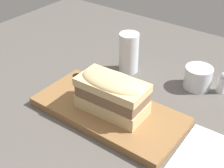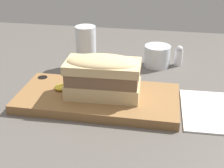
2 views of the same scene
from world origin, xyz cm
name	(u,v)px [view 2 (image 2 of 2)]	position (x,y,z in cm)	size (l,w,h in cm)	color
dining_table	(88,101)	(0.00, 0.00, 1.00)	(140.12, 122.98, 2.00)	#56514C
serving_board	(98,98)	(2.93, -1.91, 3.11)	(38.81, 18.56, 2.27)	olive
sandwich	(103,75)	(4.30, -2.09, 9.62)	(17.68, 9.42, 10.03)	#DBBC84
mustard_dollop	(60,87)	(-6.72, -1.14, 4.82)	(3.01, 3.01, 1.20)	yellow
water_glass	(86,49)	(-5.34, 19.44, 7.45)	(6.07, 6.07, 12.58)	silver
wine_glass	(157,57)	(15.94, 23.65, 4.96)	(7.88, 7.88, 6.44)	silver
napkin	(213,111)	(30.35, -1.59, 2.20)	(14.96, 19.09, 0.40)	white
salt_shaker	(179,55)	(22.44, 25.39, 5.21)	(2.48, 2.48, 6.30)	white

